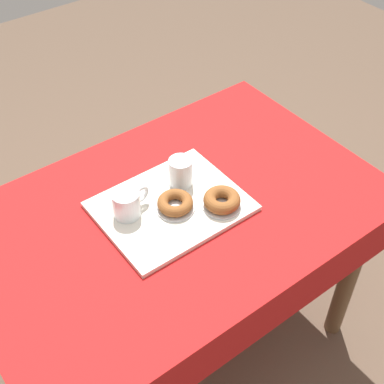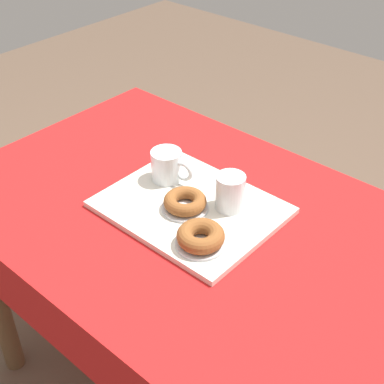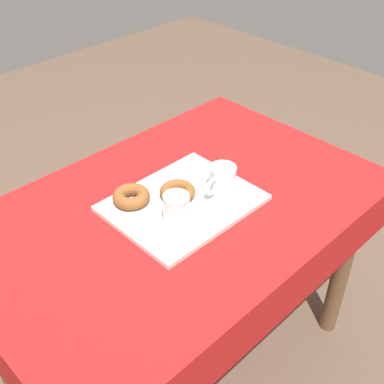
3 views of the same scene
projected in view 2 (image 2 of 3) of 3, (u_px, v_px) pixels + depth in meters
dining_table at (191, 250)px, 1.42m from camera, size 1.24×0.81×0.75m
serving_tray at (191, 207)px, 1.35m from camera, size 0.42×0.34×0.02m
tea_mug_left at (167, 166)px, 1.42m from camera, size 0.12×0.08×0.08m
water_glass_near at (230, 194)px, 1.32m from camera, size 0.07×0.07×0.09m
donut_plate_left at (185, 208)px, 1.33m from camera, size 0.12×0.12×0.01m
sugar_donut_left at (185, 201)px, 1.32m from camera, size 0.11×0.11×0.03m
donut_plate_right at (201, 243)px, 1.23m from camera, size 0.12×0.12×0.01m
sugar_donut_right at (201, 236)px, 1.21m from camera, size 0.11×0.11×0.04m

